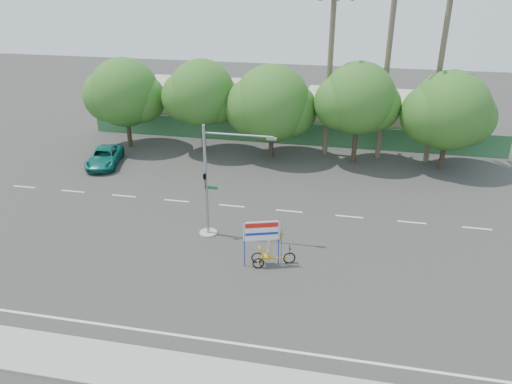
# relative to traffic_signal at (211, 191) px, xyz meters

# --- Properties ---
(ground) EXTENTS (120.00, 120.00, 0.00)m
(ground) POSITION_rel_traffic_signal_xyz_m (2.20, -3.98, -2.92)
(ground) COLOR #33302D
(ground) RESTS_ON ground
(sidewalk_near) EXTENTS (50.00, 2.40, 0.12)m
(sidewalk_near) POSITION_rel_traffic_signal_xyz_m (2.20, -11.48, -2.86)
(sidewalk_near) COLOR gray
(sidewalk_near) RESTS_ON ground
(fence) EXTENTS (38.00, 0.08, 2.00)m
(fence) POSITION_rel_traffic_signal_xyz_m (2.20, 17.52, -1.92)
(fence) COLOR #336B3D
(fence) RESTS_ON ground
(building_left) EXTENTS (12.00, 8.00, 4.00)m
(building_left) POSITION_rel_traffic_signal_xyz_m (-7.80, 22.02, -0.92)
(building_left) COLOR #C3B49B
(building_left) RESTS_ON ground
(building_right) EXTENTS (14.00, 8.00, 3.60)m
(building_right) POSITION_rel_traffic_signal_xyz_m (10.20, 22.02, -1.12)
(building_right) COLOR #C3B49B
(building_right) RESTS_ON ground
(tree_far_left) EXTENTS (7.14, 6.00, 7.96)m
(tree_far_left) POSITION_rel_traffic_signal_xyz_m (-11.85, 14.02, 1.84)
(tree_far_left) COLOR #473828
(tree_far_left) RESTS_ON ground
(tree_left) EXTENTS (6.66, 5.60, 8.07)m
(tree_left) POSITION_rel_traffic_signal_xyz_m (-4.85, 14.02, 2.14)
(tree_left) COLOR #473828
(tree_left) RESTS_ON ground
(tree_center) EXTENTS (7.62, 6.40, 7.85)m
(tree_center) POSITION_rel_traffic_signal_xyz_m (1.14, 14.02, 1.55)
(tree_center) COLOR #473828
(tree_center) RESTS_ON ground
(tree_right) EXTENTS (6.90, 5.80, 8.36)m
(tree_right) POSITION_rel_traffic_signal_xyz_m (8.15, 14.02, 2.32)
(tree_right) COLOR #473828
(tree_right) RESTS_ON ground
(tree_far_right) EXTENTS (7.38, 6.20, 7.94)m
(tree_far_right) POSITION_rel_traffic_signal_xyz_m (15.15, 14.02, 1.73)
(tree_far_right) COLOR #473828
(tree_far_right) RESTS_ON ground
(palm_tall) EXTENTS (3.73, 3.79, 17.45)m
(palm_tall) POSITION_rel_traffic_signal_xyz_m (10.20, 15.52, 7.55)
(palm_tall) COLOR #70604C
(palm_tall) RESTS_ON ground
(palm_mid) EXTENTS (3.73, 3.79, 15.45)m
(palm_mid) POSITION_rel_traffic_signal_xyz_m (14.20, 15.52, 6.48)
(palm_mid) COLOR #70604C
(palm_mid) RESTS_ON ground
(palm_short) EXTENTS (3.73, 3.79, 14.45)m
(palm_short) POSITION_rel_traffic_signal_xyz_m (5.70, 15.52, 5.94)
(palm_short) COLOR #70604C
(palm_short) RESTS_ON ground
(traffic_signal) EXTENTS (4.72, 1.10, 7.00)m
(traffic_signal) POSITION_rel_traffic_signal_xyz_m (0.00, 0.00, 0.00)
(traffic_signal) COLOR gray
(traffic_signal) RESTS_ON ground
(trike_billboard) EXTENTS (2.79, 1.20, 2.87)m
(trike_billboard) POSITION_rel_traffic_signal_xyz_m (3.85, -2.67, -1.77)
(trike_billboard) COLOR black
(trike_billboard) RESTS_ON ground
(pickup_truck) EXTENTS (3.37, 5.39, 1.39)m
(pickup_truck) POSITION_rel_traffic_signal_xyz_m (-11.91, 9.33, -2.22)
(pickup_truck) COLOR #0E685B
(pickup_truck) RESTS_ON ground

